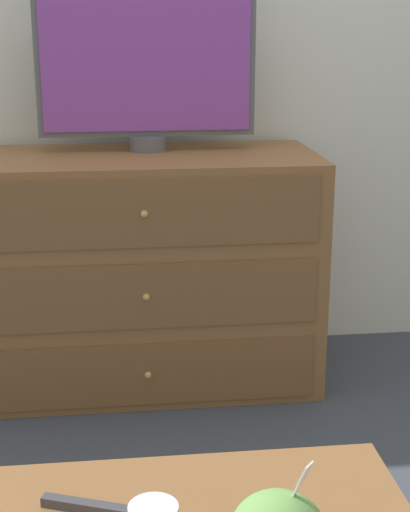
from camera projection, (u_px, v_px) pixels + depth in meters
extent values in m
plane|color=#383D47|center=(150.00, 344.00, 3.22)|extent=(12.00, 12.00, 0.00)
cube|color=silver|center=(142.00, 12.00, 2.86)|extent=(12.00, 0.05, 2.60)
cube|color=brown|center=(143.00, 270.00, 2.80)|extent=(1.23, 0.55, 0.83)
cube|color=brown|center=(148.00, 374.00, 2.62)|extent=(1.13, 0.01, 0.22)
sphere|color=tan|center=(148.00, 375.00, 2.62)|extent=(0.02, 0.02, 0.02)
cube|color=brown|center=(146.00, 296.00, 2.54)|extent=(1.13, 0.01, 0.22)
sphere|color=tan|center=(146.00, 297.00, 2.53)|extent=(0.02, 0.02, 0.02)
cube|color=brown|center=(144.00, 214.00, 2.46)|extent=(1.13, 0.01, 0.22)
sphere|color=tan|center=(144.00, 214.00, 2.45)|extent=(0.02, 0.02, 0.02)
cylinder|color=#515156|center=(148.00, 143.00, 2.77)|extent=(0.13, 0.13, 0.05)
cube|color=#515156|center=(146.00, 57.00, 2.69)|extent=(0.76, 0.04, 0.54)
cube|color=#7A3893|center=(146.00, 57.00, 2.67)|extent=(0.72, 0.01, 0.50)
cube|color=white|center=(286.00, 509.00, 1.19)|extent=(0.05, 0.05, 0.15)
cube|color=white|center=(305.00, 473.00, 1.15)|extent=(0.03, 0.03, 0.03)
cube|color=#38383D|center=(88.00, 507.00, 1.34)|extent=(0.17, 0.08, 0.02)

